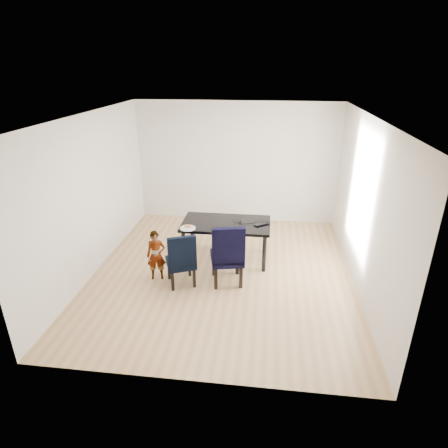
# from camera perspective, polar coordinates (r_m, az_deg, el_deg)

# --- Properties ---
(floor) EXTENTS (4.50, 5.00, 0.01)m
(floor) POSITION_cam_1_polar(r_m,az_deg,el_deg) (6.72, -0.21, -7.38)
(floor) COLOR tan
(floor) RESTS_ON ground
(ceiling) EXTENTS (4.50, 5.00, 0.01)m
(ceiling) POSITION_cam_1_polar(r_m,az_deg,el_deg) (5.82, -0.25, 16.20)
(ceiling) COLOR white
(ceiling) RESTS_ON wall_back
(wall_back) EXTENTS (4.50, 0.01, 2.70)m
(wall_back) POSITION_cam_1_polar(r_m,az_deg,el_deg) (8.52, 1.92, 9.24)
(wall_back) COLOR silver
(wall_back) RESTS_ON ground
(wall_front) EXTENTS (4.50, 0.01, 2.70)m
(wall_front) POSITION_cam_1_polar(r_m,az_deg,el_deg) (3.90, -4.93, -8.96)
(wall_front) COLOR silver
(wall_front) RESTS_ON ground
(wall_left) EXTENTS (0.01, 5.00, 2.70)m
(wall_left) POSITION_cam_1_polar(r_m,az_deg,el_deg) (6.78, -19.53, 4.14)
(wall_left) COLOR silver
(wall_left) RESTS_ON ground
(wall_right) EXTENTS (0.01, 5.00, 2.70)m
(wall_right) POSITION_cam_1_polar(r_m,az_deg,el_deg) (6.28, 20.66, 2.47)
(wall_right) COLOR white
(wall_right) RESTS_ON ground
(dining_table) EXTENTS (1.60, 0.90, 0.75)m
(dining_table) POSITION_cam_1_polar(r_m,az_deg,el_deg) (6.97, 0.30, -2.61)
(dining_table) COLOR black
(dining_table) RESTS_ON floor
(chair_left) EXTENTS (0.60, 0.61, 0.94)m
(chair_left) POSITION_cam_1_polar(r_m,az_deg,el_deg) (6.23, -6.64, -5.20)
(chair_left) COLOR black
(chair_left) RESTS_ON floor
(chair_right) EXTENTS (0.63, 0.65, 1.09)m
(chair_right) POSITION_cam_1_polar(r_m,az_deg,el_deg) (6.20, 0.45, -4.40)
(chair_right) COLOR black
(chair_right) RESTS_ON floor
(child) EXTENTS (0.36, 0.28, 0.88)m
(child) POSITION_cam_1_polar(r_m,az_deg,el_deg) (6.44, -10.29, -4.73)
(child) COLOR #FF4F15
(child) RESTS_ON floor
(plate) EXTENTS (0.33, 0.33, 0.02)m
(plate) POSITION_cam_1_polar(r_m,az_deg,el_deg) (6.60, -5.55, -0.64)
(plate) COLOR silver
(plate) RESTS_ON dining_table
(sandwich) EXTENTS (0.15, 0.09, 0.06)m
(sandwich) POSITION_cam_1_polar(r_m,az_deg,el_deg) (6.59, -5.57, -0.33)
(sandwich) COLOR #AF6D3E
(sandwich) RESTS_ON plate
(laptop) EXTENTS (0.37, 0.35, 0.02)m
(laptop) POSITION_cam_1_polar(r_m,az_deg,el_deg) (6.81, 5.59, 0.19)
(laptop) COLOR black
(laptop) RESTS_ON dining_table
(cable_tangle) EXTENTS (0.15, 0.15, 0.01)m
(cable_tangle) POSITION_cam_1_polar(r_m,az_deg,el_deg) (6.78, 2.12, 0.08)
(cable_tangle) COLOR black
(cable_tangle) RESTS_ON dining_table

